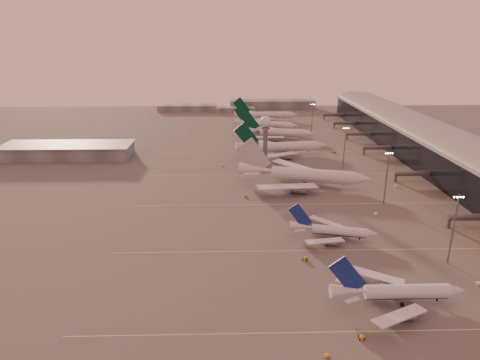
{
  "coord_description": "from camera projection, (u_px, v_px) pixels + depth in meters",
  "views": [
    {
      "loc": [
        -16.54,
        -127.89,
        73.66
      ],
      "look_at": [
        -11.49,
        65.5,
        8.52
      ],
      "focal_mm": 32.0,
      "sensor_mm": 36.0,
      "label": 1
    }
  ],
  "objects": [
    {
      "name": "ground",
      "position": [
        279.0,
        265.0,
        145.08
      ],
      "size": [
        700.0,
        700.0,
        0.0
      ],
      "primitive_type": "plane",
      "color": "#4E4B4B",
      "rests_on": "ground"
    },
    {
      "name": "taxiway_markings",
      "position": [
        330.0,
        203.0,
        198.87
      ],
      "size": [
        180.0,
        185.25,
        0.02
      ],
      "color": "#E8E052",
      "rests_on": "ground"
    },
    {
      "name": "terminal",
      "position": [
        443.0,
        151.0,
        248.69
      ],
      "size": [
        57.0,
        362.0,
        23.04
      ],
      "color": "black",
      "rests_on": "ground"
    },
    {
      "name": "hangar",
      "position": [
        68.0,
        151.0,
        273.37
      ],
      "size": [
        82.0,
        27.0,
        8.5
      ],
      "color": "slate",
      "rests_on": "ground"
    },
    {
      "name": "radar_tower",
      "position": [
        265.0,
        130.0,
        252.2
      ],
      "size": [
        6.4,
        6.4,
        31.1
      ],
      "color": "#57595E",
      "rests_on": "ground"
    },
    {
      "name": "mast_a",
      "position": [
        454.0,
        226.0,
        142.13
      ],
      "size": [
        3.6,
        0.56,
        25.0
      ],
      "color": "#57595E",
      "rests_on": "ground"
    },
    {
      "name": "mast_b",
      "position": [
        387.0,
        175.0,
        194.16
      ],
      "size": [
        3.6,
        0.56,
        25.0
      ],
      "color": "#57595E",
      "rests_on": "ground"
    },
    {
      "name": "mast_c",
      "position": [
        345.0,
        146.0,
        246.14
      ],
      "size": [
        3.6,
        0.56,
        25.0
      ],
      "color": "#57595E",
      "rests_on": "ground"
    },
    {
      "name": "mast_d",
      "position": [
        312.0,
        118.0,
        331.36
      ],
      "size": [
        3.6,
        0.56,
        25.0
      ],
      "color": "#57595E",
      "rests_on": "ground"
    },
    {
      "name": "distant_horizon",
      "position": [
        247.0,
        106.0,
        451.94
      ],
      "size": [
        165.0,
        37.5,
        9.0
      ],
      "color": "slate",
      "rests_on": "ground"
    },
    {
      "name": "narrowbody_near",
      "position": [
        397.0,
        294.0,
        123.23
      ],
      "size": [
        40.21,
        32.15,
        15.73
      ],
      "color": "silver",
      "rests_on": "ground"
    },
    {
      "name": "narrowbody_mid",
      "position": [
        333.0,
        232.0,
        163.57
      ],
      "size": [
        33.29,
        26.24,
        13.25
      ],
      "color": "silver",
      "rests_on": "ground"
    },
    {
      "name": "widebody_white",
      "position": [
        303.0,
        178.0,
        221.48
      ],
      "size": [
        66.8,
        52.81,
        24.08
      ],
      "color": "silver",
      "rests_on": "ground"
    },
    {
      "name": "greentail_a",
      "position": [
        282.0,
        149.0,
        278.89
      ],
      "size": [
        61.27,
        49.27,
        22.27
      ],
      "color": "silver",
      "rests_on": "ground"
    },
    {
      "name": "greentail_b",
      "position": [
        277.0,
        134.0,
        323.29
      ],
      "size": [
        55.47,
        44.21,
        20.61
      ],
      "color": "silver",
      "rests_on": "ground"
    },
    {
      "name": "greentail_c",
      "position": [
        266.0,
        126.0,
        354.11
      ],
      "size": [
        51.96,
        41.3,
        19.53
      ],
      "color": "silver",
      "rests_on": "ground"
    },
    {
      "name": "greentail_d",
      "position": [
        266.0,
        116.0,
        392.73
      ],
      "size": [
        59.48,
        48.07,
        21.62
      ],
      "color": "silver",
      "rests_on": "ground"
    },
    {
      "name": "gsv_truck_a",
      "position": [
        328.0,
        354.0,
        102.91
      ],
      "size": [
        4.97,
        2.04,
        1.97
      ],
      "color": "gold",
      "rests_on": "ground"
    },
    {
      "name": "gsv_tug_near",
      "position": [
        362.0,
        337.0,
        109.44
      ],
      "size": [
        2.19,
        3.44,
        0.95
      ],
      "color": "gold",
      "rests_on": "ground"
    },
    {
      "name": "gsv_catering_a",
      "position": [
        480.0,
        280.0,
        132.84
      ],
      "size": [
        4.82,
        3.0,
        3.67
      ],
      "color": "silver",
      "rests_on": "ground"
    },
    {
      "name": "gsv_tug_mid",
      "position": [
        305.0,
        259.0,
        147.97
      ],
      "size": [
        4.17,
        3.32,
        1.04
      ],
      "color": "gold",
      "rests_on": "ground"
    },
    {
      "name": "gsv_truck_b",
      "position": [
        377.0,
        213.0,
        185.01
      ],
      "size": [
        6.32,
        4.07,
        2.4
      ],
      "color": "silver",
      "rests_on": "ground"
    },
    {
      "name": "gsv_truck_c",
      "position": [
        246.0,
        195.0,
        206.17
      ],
      "size": [
        5.82,
        4.81,
        2.28
      ],
      "color": "gold",
      "rests_on": "ground"
    },
    {
      "name": "gsv_catering_b",
      "position": [
        397.0,
        183.0,
        219.97
      ],
      "size": [
        4.33,
        2.09,
        3.55
      ],
      "color": "silver",
      "rests_on": "ground"
    },
    {
      "name": "gsv_tug_far",
      "position": [
        291.0,
        172.0,
        243.26
      ],
      "size": [
        4.32,
        4.41,
        1.1
      ],
      "color": "silver",
      "rests_on": "ground"
    },
    {
      "name": "gsv_truck_d",
      "position": [
        222.0,
        164.0,
        255.47
      ],
      "size": [
        3.98,
        5.99,
        2.28
      ],
      "color": "silver",
      "rests_on": "ground"
    },
    {
      "name": "gsv_tug_hangar",
      "position": [
        334.0,
        152.0,
        284.58
      ],
      "size": [
        4.24,
        2.8,
        1.15
      ],
      "color": "gold",
      "rests_on": "ground"
    }
  ]
}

